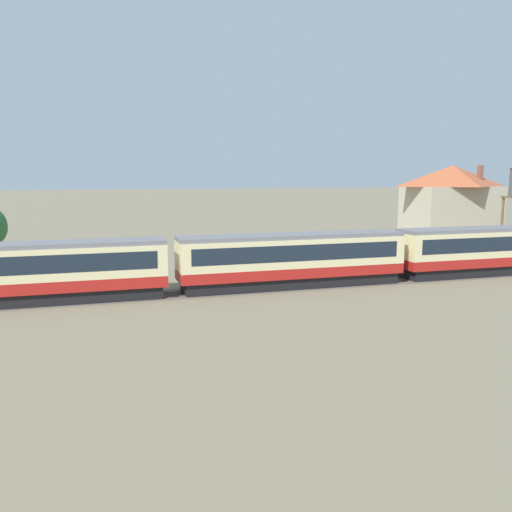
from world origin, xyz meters
name	(u,v)px	position (x,y,z in m)	size (l,w,h in m)	color
ground_plane	(498,272)	(0.00, 0.00, 0.00)	(600.00, 600.00, 0.00)	#7A7056
passenger_train	(296,258)	(-20.19, -0.77, 2.33)	(94.27, 3.23, 4.20)	#AD1E19
railway_track	(150,296)	(-31.54, -0.77, 0.01)	(151.34, 3.60, 0.04)	#665B51
station_house_terracotta_roof	(451,203)	(9.62, 20.14, 5.15)	(11.96, 7.92, 9.98)	#BCB293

